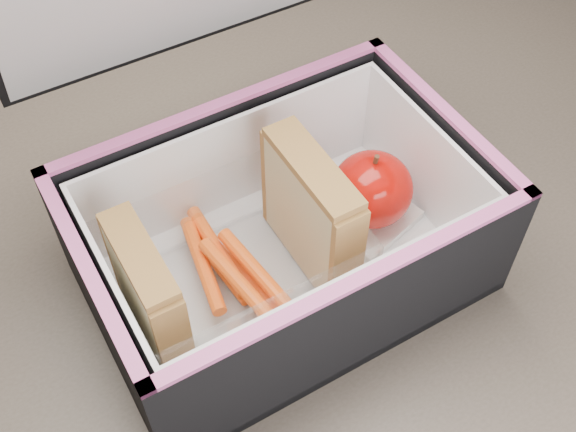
# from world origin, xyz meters

# --- Properties ---
(kitchen_table) EXTENTS (1.20, 0.80, 0.75)m
(kitchen_table) POSITION_xyz_m (0.00, 0.00, 0.66)
(kitchen_table) COLOR brown
(kitchen_table) RESTS_ON ground
(lunch_bag) EXTENTS (0.31, 0.29, 0.29)m
(lunch_bag) POSITION_xyz_m (0.01, 0.05, 0.82)
(lunch_bag) COLOR black
(lunch_bag) RESTS_ON kitchen_table
(plastic_tub) EXTENTS (0.18, 0.13, 0.07)m
(plastic_tub) POSITION_xyz_m (-0.03, 0.04, 0.80)
(plastic_tub) COLOR white
(plastic_tub) RESTS_ON lunch_bag
(sandwich_left) EXTENTS (0.03, 0.09, 0.10)m
(sandwich_left) POSITION_xyz_m (-0.10, 0.04, 0.82)
(sandwich_left) COLOR tan
(sandwich_left) RESTS_ON plastic_tub
(sandwich_right) EXTENTS (0.03, 0.10, 0.11)m
(sandwich_right) POSITION_xyz_m (0.04, 0.04, 0.82)
(sandwich_right) COLOR tan
(sandwich_right) RESTS_ON plastic_tub
(carrot_sticks) EXTENTS (0.06, 0.14, 0.03)m
(carrot_sticks) POSITION_xyz_m (-0.03, 0.05, 0.78)
(carrot_sticks) COLOR #FF520F
(carrot_sticks) RESTS_ON plastic_tub
(paper_napkin) EXTENTS (0.09, 0.09, 0.01)m
(paper_napkin) POSITION_xyz_m (0.10, 0.05, 0.77)
(paper_napkin) COLOR white
(paper_napkin) RESTS_ON lunch_bag
(red_apple) EXTENTS (0.09, 0.09, 0.07)m
(red_apple) POSITION_xyz_m (0.10, 0.05, 0.80)
(red_apple) COLOR #930C06
(red_apple) RESTS_ON paper_napkin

